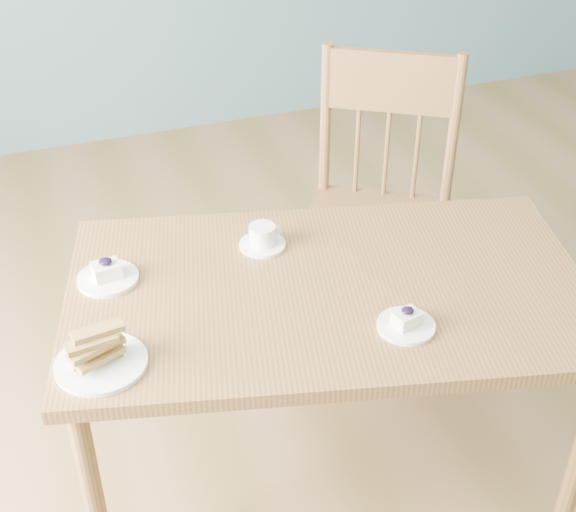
{
  "coord_description": "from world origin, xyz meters",
  "views": [
    {
      "loc": [
        -0.95,
        -1.48,
        1.91
      ],
      "look_at": [
        -0.4,
        0.07,
        0.78
      ],
      "focal_mm": 50.0,
      "sensor_mm": 36.0,
      "label": 1
    }
  ],
  "objects_px": {
    "coffee_cup": "(263,238)",
    "biscotti_plate": "(100,355)",
    "dining_chair": "(379,211)",
    "cheesecake_plate_far": "(107,275)",
    "cheesecake_plate_near": "(406,323)",
    "dining_table": "(328,307)"
  },
  "relations": [
    {
      "from": "cheesecake_plate_near",
      "to": "cheesecake_plate_far",
      "type": "bearing_deg",
      "value": 145.89
    },
    {
      "from": "dining_chair",
      "to": "cheesecake_plate_far",
      "type": "height_order",
      "value": "dining_chair"
    },
    {
      "from": "coffee_cup",
      "to": "biscotti_plate",
      "type": "bearing_deg",
      "value": -151.94
    },
    {
      "from": "biscotti_plate",
      "to": "dining_chair",
      "type": "bearing_deg",
      "value": 33.43
    },
    {
      "from": "cheesecake_plate_far",
      "to": "coffee_cup",
      "type": "height_order",
      "value": "cheesecake_plate_far"
    },
    {
      "from": "coffee_cup",
      "to": "biscotti_plate",
      "type": "height_order",
      "value": "biscotti_plate"
    },
    {
      "from": "biscotti_plate",
      "to": "coffee_cup",
      "type": "bearing_deg",
      "value": 34.31
    },
    {
      "from": "cheesecake_plate_far",
      "to": "coffee_cup",
      "type": "distance_m",
      "value": 0.42
    },
    {
      "from": "dining_table",
      "to": "cheesecake_plate_near",
      "type": "distance_m",
      "value": 0.26
    },
    {
      "from": "dining_table",
      "to": "cheesecake_plate_near",
      "type": "bearing_deg",
      "value": -49.97
    },
    {
      "from": "dining_chair",
      "to": "cheesecake_plate_far",
      "type": "xyz_separation_m",
      "value": [
        -0.93,
        -0.34,
        0.2
      ]
    },
    {
      "from": "cheesecake_plate_far",
      "to": "coffee_cup",
      "type": "bearing_deg",
      "value": 2.32
    },
    {
      "from": "cheesecake_plate_near",
      "to": "cheesecake_plate_far",
      "type": "height_order",
      "value": "cheesecake_plate_far"
    },
    {
      "from": "coffee_cup",
      "to": "dining_chair",
      "type": "bearing_deg",
      "value": 26.33
    },
    {
      "from": "cheesecake_plate_near",
      "to": "biscotti_plate",
      "type": "bearing_deg",
      "value": 170.94
    },
    {
      "from": "dining_chair",
      "to": "coffee_cup",
      "type": "xyz_separation_m",
      "value": [
        -0.51,
        -0.33,
        0.21
      ]
    },
    {
      "from": "dining_chair",
      "to": "cheesecake_plate_far",
      "type": "relative_size",
      "value": 6.59
    },
    {
      "from": "dining_chair",
      "to": "dining_table",
      "type": "bearing_deg",
      "value": -95.09
    },
    {
      "from": "cheesecake_plate_far",
      "to": "coffee_cup",
      "type": "xyz_separation_m",
      "value": [
        0.42,
        0.02,
        0.01
      ]
    },
    {
      "from": "dining_chair",
      "to": "biscotti_plate",
      "type": "bearing_deg",
      "value": -114.98
    },
    {
      "from": "coffee_cup",
      "to": "cheesecake_plate_far",
      "type": "bearing_deg",
      "value": 176.07
    },
    {
      "from": "coffee_cup",
      "to": "cheesecake_plate_near",
      "type": "bearing_deg",
      "value": -71.07
    }
  ]
}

